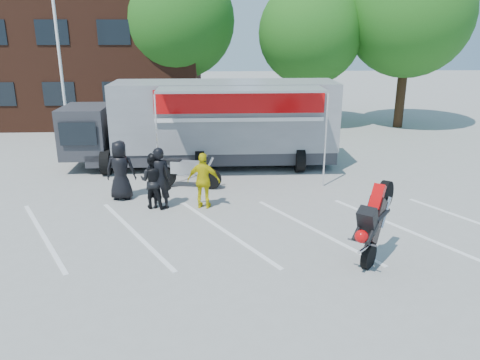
{
  "coord_description": "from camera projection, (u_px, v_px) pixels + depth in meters",
  "views": [
    {
      "loc": [
        0.02,
        -10.51,
        5.19
      ],
      "look_at": [
        0.62,
        1.44,
        1.3
      ],
      "focal_mm": 35.0,
      "sensor_mm": 36.0,
      "label": 1
    }
  ],
  "objects": [
    {
      "name": "tree_mid",
      "position": [
        310.0,
        33.0,
        24.54
      ],
      "size": [
        5.44,
        5.44,
        7.68
      ],
      "color": "#382314",
      "rests_on": "ground"
    },
    {
      "name": "parked_motorcycle",
      "position": [
        189.0,
        188.0,
        15.98
      ],
      "size": [
        2.42,
        1.23,
        1.21
      ],
      "primitive_type": null,
      "rotation": [
        0.0,
        0.0,
        1.36
      ],
      "color": "#BCBCC1",
      "rests_on": "ground"
    },
    {
      "name": "ground",
      "position": [
        218.0,
        248.0,
        11.58
      ],
      "size": [
        100.0,
        100.0,
        0.0
      ],
      "primitive_type": "plane",
      "color": "gray",
      "rests_on": "ground"
    },
    {
      "name": "transporter_truck",
      "position": [
        213.0,
        165.0,
        18.56
      ],
      "size": [
        10.31,
        4.97,
        3.28
      ],
      "primitive_type": null,
      "rotation": [
        0.0,
        0.0,
        0.0
      ],
      "color": "gray",
      "rests_on": "ground"
    },
    {
      "name": "spectator_hivis",
      "position": [
        204.0,
        181.0,
        13.96
      ],
      "size": [
        1.06,
        0.61,
        1.7
      ],
      "primitive_type": "imported",
      "rotation": [
        0.0,
        0.0,
        2.94
      ],
      "color": "yellow",
      "rests_on": "ground"
    },
    {
      "name": "parking_bay_lines",
      "position": [
        218.0,
        231.0,
        12.53
      ],
      "size": [
        18.09,
        13.33,
        0.01
      ],
      "primitive_type": "cube",
      "rotation": [
        0.0,
        0.0,
        0.52
      ],
      "color": "white",
      "rests_on": "ground"
    },
    {
      "name": "spectator_leather_a",
      "position": [
        120.0,
        170.0,
        14.67
      ],
      "size": [
        0.94,
        0.62,
        1.89
      ],
      "primitive_type": "imported",
      "rotation": [
        0.0,
        0.0,
        3.12
      ],
      "color": "black",
      "rests_on": "ground"
    },
    {
      "name": "stunt_bike_rider",
      "position": [
        377.0,
        256.0,
        11.19
      ],
      "size": [
        1.75,
        1.91,
        2.08
      ],
      "primitive_type": null,
      "rotation": [
        0.0,
        0.0,
        -0.67
      ],
      "color": "black",
      "rests_on": "ground"
    },
    {
      "name": "tree_left",
      "position": [
        177.0,
        21.0,
        24.96
      ],
      "size": [
        6.12,
        6.12,
        8.64
      ],
      "color": "#382314",
      "rests_on": "ground"
    },
    {
      "name": "flagpole",
      "position": [
        63.0,
        32.0,
        19.22
      ],
      "size": [
        1.61,
        0.12,
        8.0
      ],
      "color": "white",
      "rests_on": "ground"
    },
    {
      "name": "spectator_leather_b",
      "position": [
        159.0,
        178.0,
        13.89
      ],
      "size": [
        0.7,
        0.47,
        1.89
      ],
      "primitive_type": "imported",
      "rotation": [
        0.0,
        0.0,
        3.12
      ],
      "color": "black",
      "rests_on": "ground"
    },
    {
      "name": "tree_right",
      "position": [
        409.0,
        14.0,
        24.01
      ],
      "size": [
        6.46,
        6.46,
        9.12
      ],
      "color": "#382314",
      "rests_on": "ground"
    },
    {
      "name": "office_building",
      "position": [
        43.0,
        59.0,
        27.12
      ],
      "size": [
        18.0,
        8.0,
        7.0
      ],
      "primitive_type": "cube",
      "color": "#492417",
      "rests_on": "ground"
    },
    {
      "name": "spectator_leather_c",
      "position": [
        153.0,
        181.0,
        13.97
      ],
      "size": [
        0.97,
        0.84,
        1.7
      ],
      "primitive_type": "imported",
      "rotation": [
        0.0,
        0.0,
        2.87
      ],
      "color": "black",
      "rests_on": "ground"
    }
  ]
}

